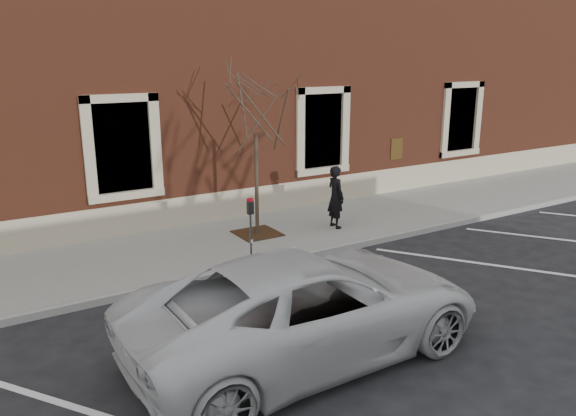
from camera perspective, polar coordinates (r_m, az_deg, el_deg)
ground at (r=13.14m, az=1.38°, el=-5.22°), size 120.00×120.00×0.00m
sidewalk_near at (r=14.53m, az=-2.38°, el=-2.88°), size 40.00×3.50×0.15m
curb_near at (r=13.07m, az=1.50°, el=-4.98°), size 40.00×0.12×0.15m
parking_stripes at (r=11.49m, az=7.43°, el=-8.44°), size 28.00×4.40×0.01m
building_civic at (r=19.27m, az=-11.52°, el=13.19°), size 40.00×8.62×8.00m
man at (r=14.85m, az=4.87°, el=1.13°), size 0.43×0.63×1.66m
parking_meter at (r=12.26m, az=-3.83°, el=-1.03°), size 0.13×0.10×1.46m
tree_grate at (r=14.49m, az=-3.13°, el=-2.58°), size 1.06×1.06×0.03m
sapling at (r=13.83m, az=-3.33°, el=10.52°), size 2.84×2.84×4.73m
white_truck at (r=8.91m, az=2.01°, el=-9.87°), size 5.90×2.78×1.63m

